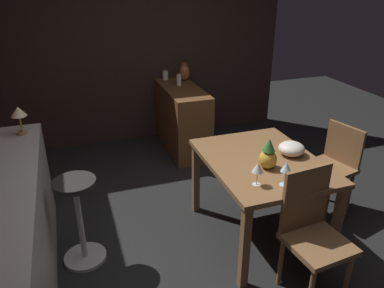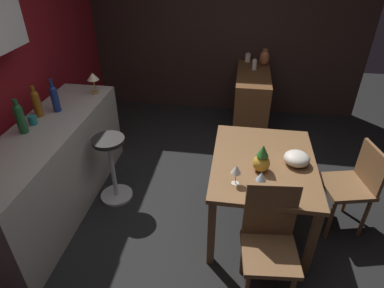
{
  "view_description": "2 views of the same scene",
  "coord_description": "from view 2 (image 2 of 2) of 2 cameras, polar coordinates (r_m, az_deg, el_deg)",
  "views": [
    {
      "loc": [
        -2.3,
        1.0,
        2.13
      ],
      "look_at": [
        0.27,
        0.11,
        0.87
      ],
      "focal_mm": 35.02,
      "sensor_mm": 36.0,
      "label": 1
    },
    {
      "loc": [
        -2.3,
        -0.15,
        2.4
      ],
      "look_at": [
        0.08,
        0.21,
        0.85
      ],
      "focal_mm": 30.87,
      "sensor_mm": 36.0,
      "label": 2
    }
  ],
  "objects": [
    {
      "name": "wine_bottle_amber",
      "position": [
        3.47,
        -25.32,
        6.55
      ],
      "size": [
        0.08,
        0.08,
        0.31
      ],
      "color": "#8C5114",
      "rests_on": "kitchen_counter"
    },
    {
      "name": "counter_lamp",
      "position": [
        3.76,
        -16.73,
        10.86
      ],
      "size": [
        0.13,
        0.13,
        0.24
      ],
      "color": "#A58447",
      "rests_on": "kitchen_counter"
    },
    {
      "name": "sideboard_cabinet",
      "position": [
        4.73,
        10.14,
        7.4
      ],
      "size": [
        1.1,
        0.44,
        0.82
      ],
      "primitive_type": "cube",
      "color": "brown",
      "rests_on": "ground_plane"
    },
    {
      "name": "kitchen_counter",
      "position": [
        3.49,
        -22.9,
        -4.18
      ],
      "size": [
        2.1,
        0.6,
        0.9
      ],
      "primitive_type": "cube",
      "color": "#B2ADA3",
      "rests_on": "ground_plane"
    },
    {
      "name": "fruit_bowl",
      "position": [
        2.91,
        17.65,
        -2.39
      ],
      "size": [
        0.21,
        0.21,
        0.11
      ],
      "primitive_type": "ellipsoid",
      "color": "beige",
      "rests_on": "dining_table"
    },
    {
      "name": "ground_plane",
      "position": [
        3.33,
        3.41,
        -13.39
      ],
      "size": [
        9.0,
        9.0,
        0.0
      ],
      "primitive_type": "plane",
      "color": "black"
    },
    {
      "name": "chair_by_doorway",
      "position": [
        3.32,
        26.04,
        -6.25
      ],
      "size": [
        0.48,
        0.48,
        0.86
      ],
      "color": "brown",
      "rests_on": "ground_plane"
    },
    {
      "name": "bar_stool",
      "position": [
        3.45,
        -13.6,
        -3.92
      ],
      "size": [
        0.34,
        0.34,
        0.73
      ],
      "color": "#262323",
      "rests_on": "ground_plane"
    },
    {
      "name": "pillar_candle_short",
      "position": [
        4.96,
        9.63,
        14.51
      ],
      "size": [
        0.08,
        0.08,
        0.14
      ],
      "color": "white",
      "rests_on": "sideboard_cabinet"
    },
    {
      "name": "wall_side_right",
      "position": [
        4.99,
        3.39,
        20.06
      ],
      "size": [
        0.1,
        4.4,
        2.6
      ],
      "primitive_type": "cube",
      "color": "#33231E",
      "rests_on": "ground_plane"
    },
    {
      "name": "dining_table",
      "position": [
        2.96,
        12.13,
        -4.38
      ],
      "size": [
        1.13,
        0.88,
        0.74
      ],
      "color": "brown",
      "rests_on": "ground_plane"
    },
    {
      "name": "pillar_candle_tall",
      "position": [
        4.66,
        10.75,
        13.33
      ],
      "size": [
        0.06,
        0.06,
        0.16
      ],
      "color": "white",
      "rests_on": "sideboard_cabinet"
    },
    {
      "name": "wine_glass_right",
      "position": [
        2.54,
        7.66,
        -4.42
      ],
      "size": [
        0.08,
        0.08,
        0.17
      ],
      "color": "silver",
      "rests_on": "dining_table"
    },
    {
      "name": "pineapple_centerpiece",
      "position": [
        2.73,
        11.96,
        -2.72
      ],
      "size": [
        0.14,
        0.14,
        0.25
      ],
      "color": "gold",
      "rests_on": "dining_table"
    },
    {
      "name": "wine_bottle_cobalt",
      "position": [
        3.5,
        -22.66,
        7.47
      ],
      "size": [
        0.07,
        0.07,
        0.33
      ],
      "color": "navy",
      "rests_on": "kitchen_counter"
    },
    {
      "name": "vase_copper",
      "position": [
        4.83,
        12.42,
        14.37
      ],
      "size": [
        0.13,
        0.13,
        0.23
      ],
      "color": "#B26038",
      "rests_on": "sideboard_cabinet"
    },
    {
      "name": "cup_teal",
      "position": [
        3.37,
        -25.81,
        3.75
      ],
      "size": [
        0.11,
        0.07,
        0.09
      ],
      "color": "teal",
      "rests_on": "kitchen_counter"
    },
    {
      "name": "wine_glass_left",
      "position": [
        2.49,
        11.88,
        -5.61
      ],
      "size": [
        0.08,
        0.08,
        0.18
      ],
      "color": "silver",
      "rests_on": "dining_table"
    },
    {
      "name": "wine_bottle_green",
      "position": [
        3.22,
        -27.61,
        4.14
      ],
      "size": [
        0.08,
        0.08,
        0.32
      ],
      "color": "#1E592D",
      "rests_on": "kitchen_counter"
    },
    {
      "name": "chair_near_window",
      "position": [
        2.57,
        13.19,
        -15.85
      ],
      "size": [
        0.44,
        0.44,
        0.94
      ],
      "color": "brown",
      "rests_on": "ground_plane"
    }
  ]
}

